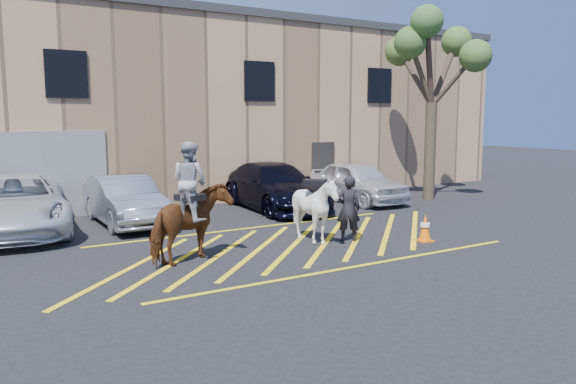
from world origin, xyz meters
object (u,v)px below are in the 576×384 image
car_blue_suv (275,186)px  mounted_bay (190,214)px  saddled_white (315,209)px  car_silver_sedan (125,200)px  handler (348,209)px  traffic_cone (425,228)px  tree (433,53)px  car_white_pickup (14,204)px  car_white_suv (357,182)px

car_blue_suv → mounted_bay: mounted_bay is taller
saddled_white → car_silver_sedan: bearing=124.5°
car_blue_suv → handler: 5.60m
car_blue_suv → traffic_cone: 6.64m
saddled_white → tree: size_ratio=0.30×
car_white_pickup → tree: size_ratio=0.81×
car_silver_sedan → saddled_white: size_ratio=2.08×
mounted_bay → tree: 13.22m
car_blue_suv → car_white_suv: (3.52, -0.24, -0.03)m
saddled_white → car_white_pickup: bearing=140.3°
mounted_bay → car_blue_suv: bearing=45.1°
car_white_pickup → traffic_cone: (9.08, -6.75, -0.46)m
car_silver_sedan → mounted_bay: size_ratio=1.65×
handler → traffic_cone: (1.72, -1.07, -0.50)m
car_white_suv → car_white_pickup: bearing=178.5°
car_white_pickup → car_blue_suv: bearing=4.8°
mounted_bay → handler: bearing=-2.6°
car_white_pickup → tree: (14.73, -1.34, 4.87)m
traffic_cone → tree: bearing=43.8°
mounted_bay → traffic_cone: size_ratio=3.72×
car_silver_sedan → car_white_suv: car_white_suv is taller
car_blue_suv → car_white_suv: car_blue_suv is taller
handler → car_white_pickup: bearing=-6.5°
car_white_suv → traffic_cone: car_white_suv is taller
car_silver_sedan → car_white_pickup: bearing=174.4°
handler → saddled_white: saddled_white is taller
handler → mounted_bay: bearing=28.6°
car_white_pickup → traffic_cone: 11.32m
car_white_suv → mounted_bay: 10.18m
car_silver_sedan → car_blue_suv: car_blue_suv is taller
car_white_pickup → saddled_white: size_ratio=2.75×
car_silver_sedan → car_white_suv: (8.86, -0.10, 0.04)m
car_blue_suv → tree: bearing=-5.8°
car_white_suv → handler: size_ratio=2.65×
car_white_pickup → car_blue_suv: (8.34, -0.17, -0.02)m
tree → saddled_white: bearing=-153.8°
saddled_white → handler: bearing=-18.7°
car_white_suv → mounted_bay: mounted_bay is taller
mounted_bay → saddled_white: mounted_bay is taller
car_blue_suv → saddled_white: size_ratio=2.58×
car_blue_suv → handler: handler is taller
saddled_white → traffic_cone: (2.58, -1.36, -0.53)m
car_silver_sedan → tree: size_ratio=0.62×
handler → saddled_white: 0.91m
car_white_pickup → traffic_cone: car_white_pickup is taller
car_blue_suv → saddled_white: saddled_white is taller
car_silver_sedan → traffic_cone: bearing=-46.5°
car_blue_suv → car_silver_sedan: bearing=-173.9°
mounted_bay → traffic_cone: mounted_bay is taller
traffic_cone → mounted_bay: bearing=168.1°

